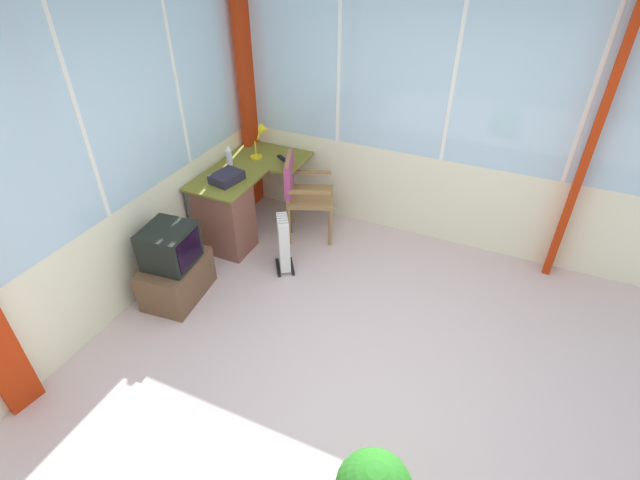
{
  "coord_description": "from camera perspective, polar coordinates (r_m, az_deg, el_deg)",
  "views": [
    {
      "loc": [
        -2.26,
        -0.67,
        3.02
      ],
      "look_at": [
        0.79,
        0.71,
        0.63
      ],
      "focal_mm": 26.53,
      "sensor_mm": 36.0,
      "label": 1
    }
  ],
  "objects": [
    {
      "name": "ground",
      "position": [
        3.85,
        4.93,
        -16.97
      ],
      "size": [
        5.31,
        5.48,
        0.06
      ],
      "primitive_type": "cube",
      "color": "beige"
    },
    {
      "name": "north_window_panel",
      "position": [
        4.06,
        -25.87,
        8.01
      ],
      "size": [
        4.31,
        0.07,
        2.76
      ],
      "color": "#F0E9C5",
      "rests_on": "ground"
    },
    {
      "name": "east_window_panel",
      "position": [
        4.78,
        15.24,
        14.25
      ],
      "size": [
        0.07,
        4.48,
        2.76
      ],
      "color": "#F0E9C5",
      "rests_on": "ground"
    },
    {
      "name": "curtain_corner",
      "position": [
        5.42,
        -8.72,
        16.99
      ],
      "size": [
        0.24,
        0.07,
        2.66
      ],
      "primitive_type": "cube",
      "rotation": [
        0.0,
        0.0,
        -0.01
      ],
      "color": "#B62B0D",
      "rests_on": "ground"
    },
    {
      "name": "curtain_east_far",
      "position": [
        4.71,
        29.83,
        9.79
      ],
      "size": [
        0.24,
        0.09,
        2.66
      ],
      "primitive_type": "cube",
      "rotation": [
        0.0,
        0.0,
        -0.09
      ],
      "color": "#B62B0D",
      "rests_on": "ground"
    },
    {
      "name": "desk",
      "position": [
        4.99,
        -11.18,
        3.32
      ],
      "size": [
        1.3,
        0.83,
        0.76
      ],
      "color": "olive",
      "rests_on": "ground"
    },
    {
      "name": "desk_lamp",
      "position": [
        5.2,
        -6.96,
        12.41
      ],
      "size": [
        0.22,
        0.19,
        0.37
      ],
      "color": "yellow",
      "rests_on": "desk"
    },
    {
      "name": "tv_remote",
      "position": [
        5.2,
        -4.59,
        9.81
      ],
      "size": [
        0.12,
        0.15,
        0.02
      ],
      "primitive_type": "cube",
      "rotation": [
        0.0,
        0.0,
        -0.57
      ],
      "color": "black",
      "rests_on": "desk"
    },
    {
      "name": "spray_bottle",
      "position": [
        5.12,
        -10.92,
        10.0
      ],
      "size": [
        0.06,
        0.06,
        0.22
      ],
      "color": "silver",
      "rests_on": "desk"
    },
    {
      "name": "paper_tray",
      "position": [
        4.81,
        -11.18,
        7.43
      ],
      "size": [
        0.34,
        0.28,
        0.09
      ],
      "primitive_type": "cube",
      "rotation": [
        0.0,
        0.0,
        -0.19
      ],
      "color": "#262232",
      "rests_on": "desk"
    },
    {
      "name": "wooden_armchair",
      "position": [
        5.01,
        -2.59,
        6.46
      ],
      "size": [
        0.63,
        0.63,
        0.92
      ],
      "color": "olive",
      "rests_on": "ground"
    },
    {
      "name": "tv_on_stand",
      "position": [
        4.48,
        -17.17,
        -3.13
      ],
      "size": [
        0.68,
        0.51,
        0.75
      ],
      "color": "brown",
      "rests_on": "ground"
    },
    {
      "name": "space_heater",
      "position": [
        4.65,
        -4.44,
        -0.25
      ],
      "size": [
        0.33,
        0.29,
        0.6
      ],
      "color": "silver",
      "rests_on": "ground"
    }
  ]
}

